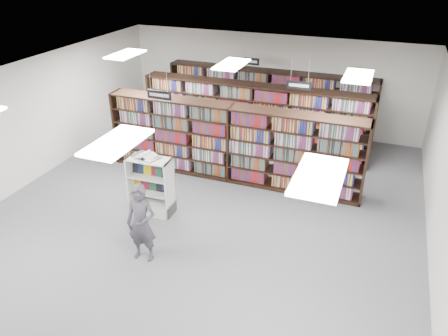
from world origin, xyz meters
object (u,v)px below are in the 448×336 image
(bookshelf_row_near, at_px, (231,143))
(endcap_display, at_px, (153,193))
(open_book, at_px, (145,155))
(shopper, at_px, (141,223))

(bookshelf_row_near, xyz_separation_m, endcap_display, (-1.17, -2.23, -0.56))
(open_book, height_order, shopper, shopper)
(bookshelf_row_near, distance_m, open_book, 2.59)
(endcap_display, height_order, open_book, open_book)
(shopper, bearing_deg, bookshelf_row_near, 78.01)
(bookshelf_row_near, height_order, endcap_display, bookshelf_row_near)
(bookshelf_row_near, relative_size, shopper, 4.13)
(endcap_display, distance_m, open_book, 0.98)
(endcap_display, bearing_deg, bookshelf_row_near, 60.33)
(bookshelf_row_near, distance_m, shopper, 3.90)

